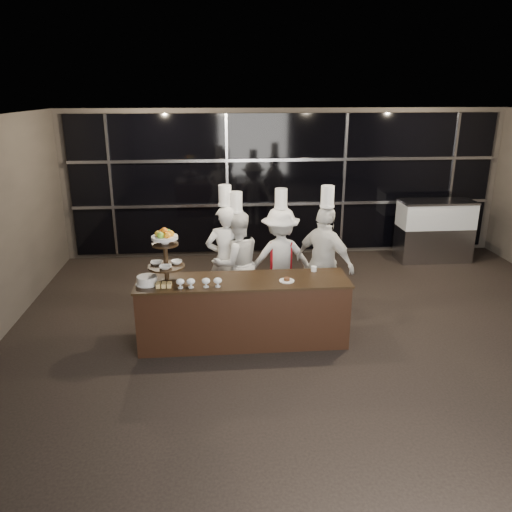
{
  "coord_description": "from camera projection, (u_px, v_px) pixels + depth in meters",
  "views": [
    {
      "loc": [
        -1.47,
        -5.11,
        3.32
      ],
      "look_at": [
        -0.92,
        1.39,
        1.15
      ],
      "focal_mm": 35.0,
      "sensor_mm": 36.0,
      "label": 1
    }
  ],
  "objects": [
    {
      "name": "compotes",
      "position": [
        199.0,
        281.0,
        6.37
      ],
      "size": [
        0.59,
        0.11,
        0.12
      ],
      "color": "silver",
      "rests_on": "buffet_counter"
    },
    {
      "name": "room",
      "position": [
        349.0,
        263.0,
        5.52
      ],
      "size": [
        10.0,
        10.0,
        10.0
      ],
      "color": "black",
      "rests_on": "ground"
    },
    {
      "name": "chef_b",
      "position": [
        237.0,
        262.0,
        7.62
      ],
      "size": [
        0.94,
        0.83,
        1.91
      ],
      "color": "silver",
      "rests_on": "ground"
    },
    {
      "name": "chef_c",
      "position": [
        280.0,
        257.0,
        7.86
      ],
      "size": [
        1.08,
        0.66,
        1.92
      ],
      "color": "white",
      "rests_on": "ground"
    },
    {
      "name": "display_case",
      "position": [
        435.0,
        227.0,
        10.08
      ],
      "size": [
        1.47,
        0.64,
        1.24
      ],
      "color": "#A5A5AA",
      "rests_on": "ground"
    },
    {
      "name": "chef_d",
      "position": [
        324.0,
        262.0,
        7.43
      ],
      "size": [
        0.99,
        1.04,
        2.04
      ],
      "color": "silver",
      "rests_on": "ground"
    },
    {
      "name": "small_plate",
      "position": [
        287.0,
        280.0,
        6.59
      ],
      "size": [
        0.2,
        0.2,
        0.05
      ],
      "color": "white",
      "rests_on": "buffet_counter"
    },
    {
      "name": "chef_cup",
      "position": [
        314.0,
        269.0,
        6.95
      ],
      "size": [
        0.08,
        0.08,
        0.07
      ],
      "primitive_type": "cylinder",
      "color": "white",
      "rests_on": "buffet_counter"
    },
    {
      "name": "pastry_squares",
      "position": [
        164.0,
        285.0,
        6.4
      ],
      "size": [
        0.19,
        0.12,
        0.05
      ],
      "color": "#D7B569",
      "rests_on": "buffet_counter"
    },
    {
      "name": "window_wall",
      "position": [
        286.0,
        184.0,
        10.19
      ],
      "size": [
        8.6,
        0.1,
        2.8
      ],
      "color": "black",
      "rests_on": "ground"
    },
    {
      "name": "chef_a",
      "position": [
        226.0,
        258.0,
        7.63
      ],
      "size": [
        0.67,
        0.49,
        2.01
      ],
      "color": "white",
      "rests_on": "ground"
    },
    {
      "name": "display_stand",
      "position": [
        165.0,
        252.0,
        6.43
      ],
      "size": [
        0.48,
        0.48,
        0.74
      ],
      "color": "black",
      "rests_on": "buffet_counter"
    },
    {
      "name": "buffet_counter",
      "position": [
        243.0,
        311.0,
        6.79
      ],
      "size": [
        2.84,
        0.74,
        0.92
      ],
      "color": "black",
      "rests_on": "ground"
    },
    {
      "name": "layer_cake",
      "position": [
        147.0,
        280.0,
        6.48
      ],
      "size": [
        0.3,
        0.3,
        0.11
      ],
      "color": "white",
      "rests_on": "buffet_counter"
    }
  ]
}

